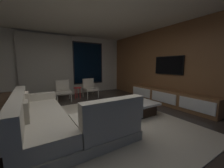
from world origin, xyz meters
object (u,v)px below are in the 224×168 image
at_px(side_stool, 77,89).
at_px(media_console, 168,98).
at_px(coffee_table, 131,107).
at_px(mounted_tv, 169,65).
at_px(accent_chair_near_window, 90,87).
at_px(book_stack_on_coffee_table, 131,102).
at_px(accent_chair_by_curtain, 63,89).
at_px(sectional_couch, 56,121).

height_order(side_stool, media_console, media_console).
relative_size(coffee_table, mounted_tv, 1.06).
bearing_deg(accent_chair_near_window, book_stack_on_coffee_table, -87.27).
distance_m(book_stack_on_coffee_table, accent_chair_by_curtain, 2.85).
relative_size(media_console, mounted_tv, 2.85).
distance_m(coffee_table, accent_chair_by_curtain, 2.77).
xyz_separation_m(coffee_table, accent_chair_by_curtain, (-1.31, 2.43, 0.25)).
bearing_deg(accent_chair_by_curtain, side_stool, 4.07).
relative_size(side_stool, mounted_tv, 0.42).
relative_size(accent_chair_by_curtain, side_stool, 1.70).
bearing_deg(accent_chair_near_window, accent_chair_by_curtain, -178.18).
xyz_separation_m(side_stool, mounted_tv, (2.55, -2.31, 0.98)).
height_order(book_stack_on_coffee_table, side_stool, side_stool).
relative_size(sectional_couch, side_stool, 5.43).
relative_size(accent_chair_near_window, media_console, 0.25).
relative_size(sectional_couch, book_stack_on_coffee_table, 9.12).
distance_m(book_stack_on_coffee_table, media_console, 1.73).
distance_m(accent_chair_by_curtain, media_console, 3.84).
xyz_separation_m(accent_chair_by_curtain, side_stool, (0.56, 0.04, -0.06)).
bearing_deg(mounted_tv, book_stack_on_coffee_table, -170.98).
relative_size(sectional_couch, coffee_table, 2.16).
xyz_separation_m(coffee_table, side_stool, (-0.74, 2.47, 0.19)).
bearing_deg(book_stack_on_coffee_table, accent_chair_by_curtain, 115.29).
xyz_separation_m(accent_chair_near_window, side_stool, (-0.53, 0.01, -0.06)).
bearing_deg(side_stool, sectional_couch, -115.14).
height_order(accent_chair_near_window, mounted_tv, mounted_tv).
relative_size(accent_chair_near_window, side_stool, 1.70).
bearing_deg(side_stool, accent_chair_by_curtain, -175.93).
height_order(accent_chair_near_window, side_stool, accent_chair_near_window).
bearing_deg(book_stack_on_coffee_table, accent_chair_near_window, 92.73).
relative_size(coffee_table, side_stool, 2.52).
bearing_deg(mounted_tv, sectional_couch, -175.17).
distance_m(side_stool, media_console, 3.45).
bearing_deg(coffee_table, sectional_couch, -175.40).
height_order(sectional_couch, side_stool, sectional_couch).
height_order(sectional_couch, book_stack_on_coffee_table, sectional_couch).
relative_size(book_stack_on_coffee_table, mounted_tv, 0.25).
distance_m(side_stool, mounted_tv, 3.58).
bearing_deg(media_console, accent_chair_by_curtain, 139.92).
bearing_deg(coffee_table, accent_chair_near_window, 95.02).
xyz_separation_m(media_console, mounted_tv, (0.18, 0.20, 1.10)).
bearing_deg(accent_chair_near_window, media_console, -53.64).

